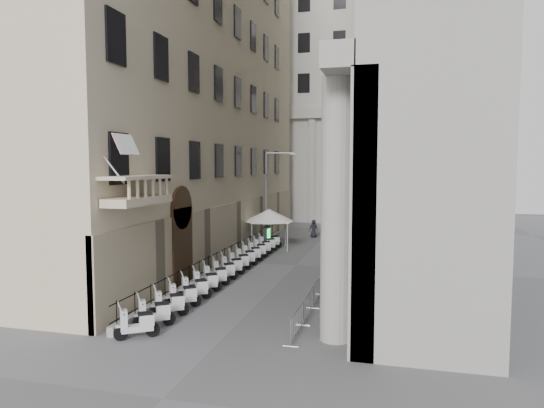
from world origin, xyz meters
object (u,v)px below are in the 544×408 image
at_px(street_lamp, 269,190).
at_px(security_tent, 273,216).
at_px(pedestrian_b, 356,230).
at_px(pedestrian_a, 325,245).
at_px(info_kiosk, 267,238).
at_px(scooter_0, 138,339).

bearing_deg(street_lamp, security_tent, -79.41).
relative_size(security_tent, street_lamp, 0.51).
bearing_deg(security_tent, street_lamp, 111.35).
bearing_deg(security_tent, pedestrian_b, 49.20).
relative_size(pedestrian_a, pedestrian_b, 0.97).
bearing_deg(pedestrian_b, security_tent, 60.98).
bearing_deg(pedestrian_b, info_kiosk, 61.02).
bearing_deg(pedestrian_a, pedestrian_b, -123.03).
xyz_separation_m(street_lamp, info_kiosk, (0.57, -2.97, -3.62)).
bearing_deg(pedestrian_b, street_lamp, 44.21).
distance_m(street_lamp, pedestrian_a, 7.89).
height_order(street_lamp, pedestrian_a, street_lamp).
height_order(security_tent, street_lamp, street_lamp).
relative_size(street_lamp, pedestrian_a, 4.57).
distance_m(info_kiosk, pedestrian_b, 9.72).
xyz_separation_m(scooter_0, pedestrian_a, (4.64, 18.60, 0.85)).
xyz_separation_m(scooter_0, info_kiosk, (-0.14, 20.05, 0.98)).
bearing_deg(pedestrian_b, scooter_0, 89.02).
distance_m(security_tent, info_kiosk, 1.81).
relative_size(info_kiosk, pedestrian_b, 1.11).
bearing_deg(scooter_0, security_tent, -35.37).
bearing_deg(scooter_0, info_kiosk, -34.23).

